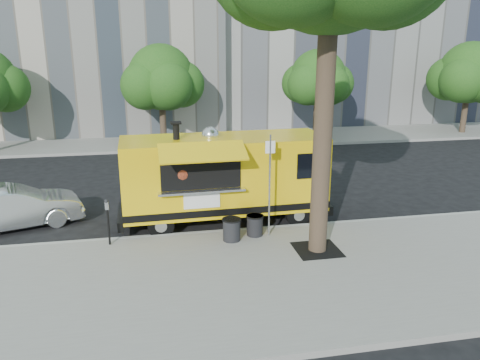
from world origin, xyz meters
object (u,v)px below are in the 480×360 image
Objects in this scene: far_tree_b at (161,77)px; trash_bin_left at (255,225)px; food_truck at (223,176)px; sedan at (13,208)px; parking_meter at (108,217)px; far_tree_d at (470,73)px; far_tree_c at (318,78)px; trash_bin_right at (232,229)px; sign_post at (270,180)px.

trash_bin_left is (2.15, -14.16, -3.36)m from far_tree_b.
food_truck is 1.65× the size of sedan.
parking_meter is 0.20× the size of food_truck.
trash_bin_left is at bearing -81.37° from far_tree_b.
far_tree_d reaches higher than far_tree_b.
food_truck reaches higher than parking_meter.
parking_meter is at bearing -158.09° from food_truck.
sedan is (-3.06, 2.24, -0.31)m from parking_meter.
far_tree_c is 10.00m from far_tree_d.
parking_meter is 4.18m from trash_bin_left.
far_tree_d is (19.00, -0.10, 0.06)m from far_tree_b.
far_tree_d reaches higher than sedan.
sedan reaches higher than trash_bin_right.
sign_post is at bearing -139.30° from far_tree_d.
trash_bin_right is (-7.58, -14.10, -3.22)m from far_tree_c.
far_tree_b is 1.06× the size of far_tree_c.
trash_bin_right is (-17.58, -14.30, -3.39)m from far_tree_d.
sedan is 6.29× the size of trash_bin_right.
trash_bin_right is at bearing -93.68° from food_truck.
far_tree_b reaches higher than food_truck.
sedan reaches higher than trash_bin_left.
far_tree_c is 8.01× the size of trash_bin_right.
trash_bin_right is (-0.07, -1.87, -1.05)m from food_truck.
far_tree_c reaches higher than sign_post.
sedan is (-7.61, 2.44, -1.17)m from sign_post.
far_tree_d is at bearing 39.12° from trash_bin_right.
far_tree_b is 14.48m from parking_meter.
parking_meter is at bearing -98.10° from far_tree_b.
far_tree_b is 12.82m from food_truck.
sign_post is at bearing -59.82° from food_truck.
parking_meter reaches higher than trash_bin_right.
sign_post reaches higher than trash_bin_right.
trash_bin_left is 0.94× the size of trash_bin_right.
far_tree_b is 8.97× the size of trash_bin_left.
food_truck is (-1.07, 1.72, -0.30)m from sign_post.
sign_post is 0.73× the size of sedan.
far_tree_d reaches higher than trash_bin_right.
trash_bin_right is at bearing -118.27° from far_tree_c.
far_tree_d reaches higher than parking_meter.
sign_post is at bearing -2.52° from parking_meter.
far_tree_b is at bearing 95.08° from food_truck.
sign_post is (-16.45, -14.15, -2.04)m from far_tree_d.
far_tree_b is at bearing 179.70° from far_tree_d.
food_truck is (3.48, 1.52, 0.57)m from parking_meter.
far_tree_b is 13.23m from sedan.
sedan is at bearing -140.69° from far_tree_c.
parking_meter is (-2.00, -14.05, -2.85)m from far_tree_b.
far_tree_b is 0.82× the size of food_truck.
trash_bin_right is at bearing -140.88° from far_tree_d.
far_tree_b is 14.85m from trash_bin_right.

